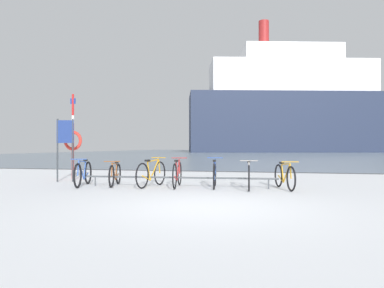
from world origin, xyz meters
The scene contains 12 objects.
ground centered at (0.00, 53.90, -0.04)m, with size 80.00×132.00×0.08m.
bike_rack centered at (-1.41, 3.20, 0.27)m, with size 5.57×0.39×0.31m.
bicycle_0 centered at (-4.24, 2.91, 0.37)m, with size 0.57×1.76×0.82m.
bicycle_1 centered at (-3.35, 3.18, 0.34)m, with size 0.52×1.58×0.75m.
bicycle_2 centered at (-2.22, 3.19, 0.38)m, with size 0.46×1.77×0.84m.
bicycle_3 centered at (-1.46, 3.23, 0.38)m, with size 0.46×1.72×0.84m.
bicycle_4 centered at (-0.40, 3.37, 0.38)m, with size 0.46×1.66×0.84m.
bicycle_5 centered at (0.57, 3.17, 0.36)m, with size 0.46×1.66×0.80m.
bicycle_6 centered at (1.51, 3.42, 0.35)m, with size 0.63×1.65×0.77m.
info_sign centered at (-5.49, 3.99, 1.42)m, with size 0.54×0.19×2.08m.
rescue_post centered at (-5.88, 5.13, 1.46)m, with size 0.72×0.11×3.06m.
ferry_ship centered at (4.94, 71.25, 9.00)m, with size 44.73×22.27×26.81m.
Camera 1 is at (1.27, -6.96, 1.16)m, focal length 34.58 mm.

